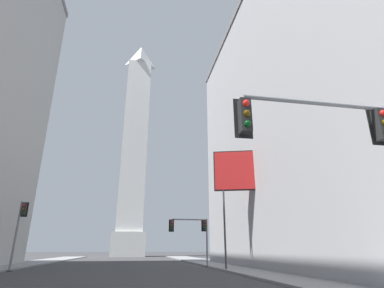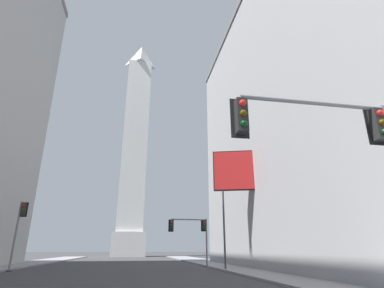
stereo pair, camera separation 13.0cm
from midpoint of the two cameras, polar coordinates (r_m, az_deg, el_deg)
sidewalk_right at (r=31.63m, az=9.26°, el=-22.33°), size 5.00×97.36×0.15m
obelisk at (r=86.53m, az=-10.83°, el=0.05°), size 8.40×8.40×62.96m
traffic_light_near_right at (r=10.61m, az=26.88°, el=-0.24°), size 5.54×0.50×6.46m
traffic_light_mid_left at (r=31.98m, az=-30.13°, el=-13.10°), size 0.79×0.51×5.98m
traffic_light_mid_right at (r=34.63m, az=0.24°, el=-16.06°), size 4.47×0.50×5.06m
billboard_sign at (r=30.09m, az=9.24°, el=-5.57°), size 5.22×1.80×11.25m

